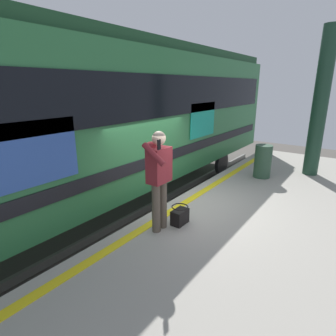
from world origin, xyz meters
name	(u,v)px	position (x,y,z in m)	size (l,w,h in m)	color
ground_plane	(172,237)	(0.00, 0.00, 0.00)	(24.09, 24.09, 0.00)	#4C4742
platform	(264,250)	(0.00, 1.99, 0.45)	(12.03, 3.99, 0.90)	#9E998E
safety_line	(184,203)	(0.00, 0.30, 0.90)	(11.79, 0.16, 0.01)	yellow
track_rail_near	(128,218)	(0.00, -1.31, 0.08)	(15.64, 0.08, 0.16)	slate
track_rail_far	(90,204)	(0.00, -2.75, 0.08)	(15.64, 0.08, 0.16)	slate
train_carriage	(99,115)	(0.09, -2.02, 2.58)	(13.73, 2.88, 4.08)	#2D723F
passenger	(159,173)	(1.13, 0.52, 1.88)	(0.57, 0.55, 1.67)	brown
handbag	(180,216)	(0.77, 0.71, 1.05)	(0.32, 0.29, 0.33)	black
station_column	(320,104)	(-3.70, 2.03, 2.77)	(0.38, 0.38, 3.75)	#1E3F2D
trash_bin	(263,161)	(-2.65, 1.04, 1.33)	(0.43, 0.43, 0.86)	#2D4C38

